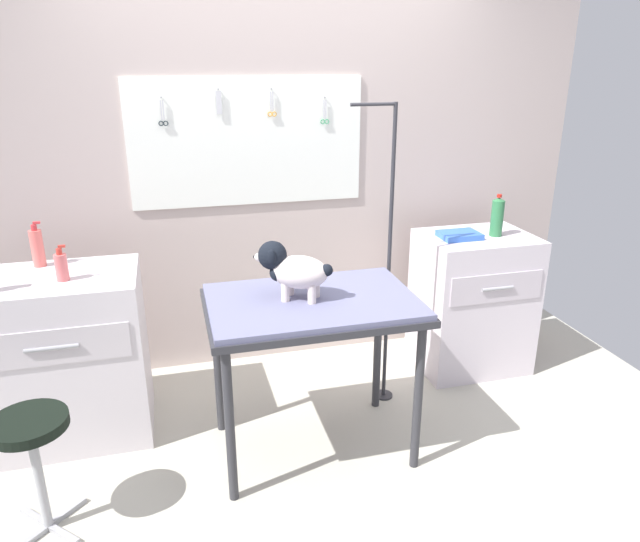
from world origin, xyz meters
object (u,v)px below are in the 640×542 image
object	(u,v)px
grooming_table	(313,315)
grooming_arm	(387,272)
dog	(292,269)
counter_left	(67,357)
soda_bottle	(497,217)
stool	(32,442)
cabinet_right	(472,302)

from	to	relation	value
grooming_table	grooming_arm	bearing A→B (deg)	34.66
grooming_table	dog	bearing A→B (deg)	159.83
dog	counter_left	xyz separation A→B (m)	(-1.12, 0.44, -0.54)
soda_bottle	dog	bearing A→B (deg)	-158.93
grooming_arm	dog	size ratio (longest dim) A/B	4.64
soda_bottle	stool	bearing A→B (deg)	-161.90
grooming_table	dog	xyz separation A→B (m)	(-0.09, 0.03, 0.23)
grooming_arm	cabinet_right	distance (m)	0.82
stool	cabinet_right	bearing A→B (deg)	19.35
grooming_table	grooming_arm	distance (m)	0.63
counter_left	grooming_table	bearing A→B (deg)	-21.14
cabinet_right	stool	bearing A→B (deg)	-160.65
grooming_table	stool	distance (m)	1.31
counter_left	cabinet_right	xyz separation A→B (m)	(2.43, 0.13, -0.00)
grooming_arm	cabinet_right	size ratio (longest dim) A/B	1.93
grooming_table	dog	distance (m)	0.25
grooming_table	soda_bottle	bearing A→B (deg)	23.63
dog	cabinet_right	world-z (taller)	dog
dog	stool	size ratio (longest dim) A/B	0.66
grooming_table	counter_left	bearing A→B (deg)	158.86
dog	stool	distance (m)	1.31
counter_left	soda_bottle	size ratio (longest dim) A/B	3.46
grooming_table	dog	size ratio (longest dim) A/B	2.76
grooming_arm	dog	world-z (taller)	grooming_arm
grooming_arm	counter_left	distance (m)	1.77
grooming_table	grooming_arm	xyz separation A→B (m)	(0.52, 0.36, 0.05)
stool	counter_left	bearing A→B (deg)	87.14
counter_left	soda_bottle	bearing A→B (deg)	2.39
stool	soda_bottle	distance (m)	2.76
grooming_arm	stool	distance (m)	1.91
counter_left	soda_bottle	xyz separation A→B (m)	(2.53, 0.11, 0.56)
grooming_arm	soda_bottle	size ratio (longest dim) A/B	6.60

